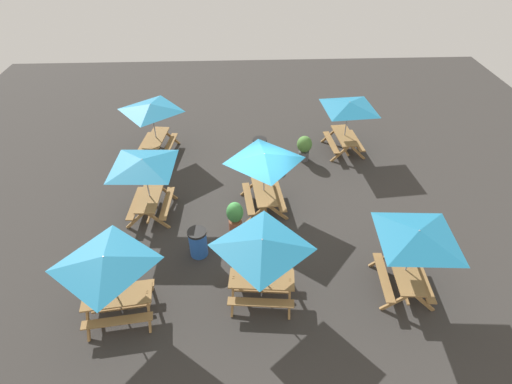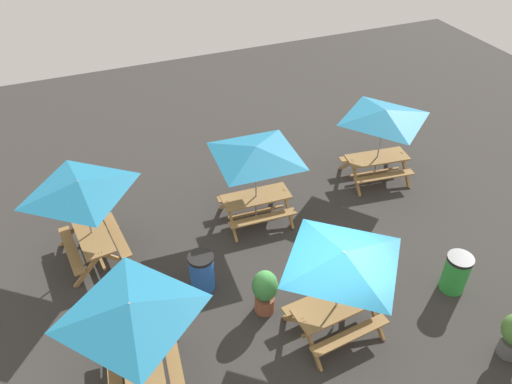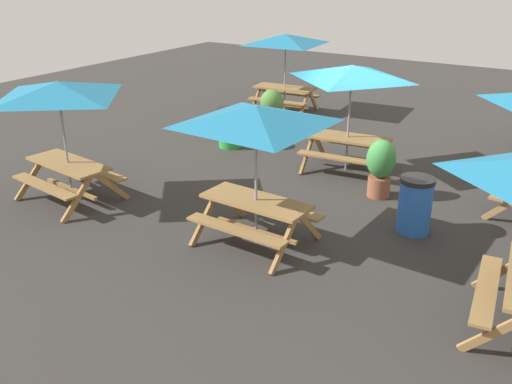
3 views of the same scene
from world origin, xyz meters
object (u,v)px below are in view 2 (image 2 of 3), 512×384
Objects in this scene: picnic_table_1 at (256,157)px; picnic_table_3 at (81,192)px; picnic_table_6 at (132,315)px; trash_bin_blue at (202,272)px; picnic_table_0 at (342,263)px; trash_bin_green at (456,273)px; picnic_table_2 at (384,120)px; potted_plant_1 at (265,290)px.

picnic_table_1 and picnic_table_3 have the same top height.
trash_bin_blue is at bearing 143.10° from picnic_table_6.
picnic_table_0 reaches higher than trash_bin_green.
picnic_table_3 is (4.18, -0.18, 0.00)m from picnic_table_1.
picnic_table_0 is 1.00× the size of picnic_table_2.
trash_bin_blue is at bearing -22.45° from trash_bin_green.
trash_bin_blue is at bearing -47.46° from potted_plant_1.
picnic_table_2 is at bearing -136.76° from picnic_table_0.
picnic_table_6 is 2.38× the size of trash_bin_green.
picnic_table_0 is 2.03× the size of potted_plant_1.
trash_bin_green is (-7.44, 4.16, -1.49)m from picnic_table_3.
picnic_table_6 reaches higher than trash_bin_green.
picnic_table_1 is 1.21× the size of picnic_table_6.
picnic_table_0 is 1.00× the size of picnic_table_6.
picnic_table_6 is 7.20m from trash_bin_green.
picnic_table_3 is at bearing -44.33° from potted_plant_1.
picnic_table_6 is (-0.41, 3.85, 0.00)m from picnic_table_3.
potted_plant_1 is (1.15, -1.02, -1.35)m from picnic_table_0.
picnic_table_0 and picnic_table_2 have the same top height.
picnic_table_0 is 3.97m from picnic_table_1.
trash_bin_green is (-3.10, 0.02, -1.49)m from picnic_table_0.
picnic_table_3 is 2.38× the size of trash_bin_green.
picnic_table_1 reaches higher than trash_bin_green.
picnic_table_0 is 3.45m from trash_bin_green.
picnic_table_1 is 3.39m from potted_plant_1.
picnic_table_0 and picnic_table_1 have the same top height.
picnic_table_2 and picnic_table_3 have the same top height.
picnic_table_0 is 6.00m from picnic_table_3.
picnic_table_0 reaches higher than potted_plant_1.
trash_bin_green is at bearing 157.55° from trash_bin_blue.
trash_bin_blue is 1.57m from potted_plant_1.
trash_bin_blue is 1.00× the size of trash_bin_green.
picnic_table_2 is at bearing 84.67° from picnic_table_3.
picnic_table_0 is 2.38× the size of trash_bin_green.
picnic_table_1 and picnic_table_2 have the same top height.
potted_plant_1 is at bearing -47.28° from picnic_table_0.
picnic_table_1 is at bearing 139.74° from picnic_table_6.
picnic_table_6 is at bearing -2.48° from trash_bin_green.
potted_plant_1 is (-2.79, -0.73, -1.35)m from picnic_table_6.
picnic_table_1 reaches higher than potted_plant_1.
picnic_table_6 is 2.03× the size of potted_plant_1.
picnic_table_6 is (3.93, -0.29, 0.00)m from picnic_table_0.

